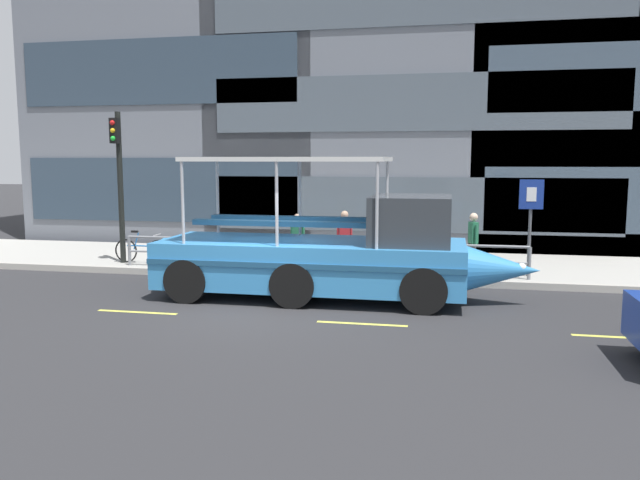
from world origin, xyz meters
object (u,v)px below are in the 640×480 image
(duck_tour_boat, at_px, (333,254))
(pedestrian_near_bow, at_px, (473,237))
(leaned_bicycle, at_px, (142,250))
(traffic_light_pole, at_px, (119,173))
(parking_sign, at_px, (531,211))
(pedestrian_mid_right, at_px, (298,235))
(pedestrian_mid_left, at_px, (345,232))

(duck_tour_boat, bearing_deg, pedestrian_near_bow, 42.43)
(leaned_bicycle, bearing_deg, pedestrian_near_bow, 1.64)
(traffic_light_pole, height_order, parking_sign, traffic_light_pole)
(traffic_light_pole, distance_m, leaned_bicycle, 2.36)
(parking_sign, bearing_deg, duck_tour_boat, -149.61)
(pedestrian_near_bow, bearing_deg, pedestrian_mid_right, 178.82)
(traffic_light_pole, distance_m, pedestrian_mid_left, 6.78)
(pedestrian_mid_right, bearing_deg, pedestrian_mid_left, 24.68)
(traffic_light_pole, xyz_separation_m, pedestrian_mid_right, (5.22, 0.46, -1.75))
(parking_sign, bearing_deg, pedestrian_near_bow, 170.10)
(leaned_bicycle, bearing_deg, pedestrian_mid_left, 9.17)
(duck_tour_boat, relative_size, pedestrian_mid_left, 5.62)
(pedestrian_mid_left, bearing_deg, duck_tour_boat, -85.01)
(traffic_light_pole, height_order, pedestrian_mid_left, traffic_light_pole)
(traffic_light_pole, bearing_deg, pedestrian_near_bow, 2.05)
(duck_tour_boat, relative_size, pedestrian_near_bow, 5.43)
(traffic_light_pole, bearing_deg, pedestrian_mid_left, 9.11)
(pedestrian_near_bow, bearing_deg, duck_tour_boat, -137.57)
(parking_sign, xyz_separation_m, pedestrian_mid_right, (-6.27, 0.35, -0.81))
(duck_tour_boat, height_order, pedestrian_mid_left, duck_tour_boat)
(leaned_bicycle, height_order, pedestrian_near_bow, pedestrian_near_bow)
(leaned_bicycle, bearing_deg, pedestrian_mid_right, 4.59)
(pedestrian_mid_left, height_order, pedestrian_mid_right, pedestrian_mid_left)
(parking_sign, relative_size, pedestrian_mid_left, 1.61)
(parking_sign, relative_size, leaned_bicycle, 1.45)
(parking_sign, distance_m, pedestrian_near_bow, 1.61)
(parking_sign, xyz_separation_m, pedestrian_mid_left, (-5.01, 0.93, -0.77))
(leaned_bicycle, relative_size, pedestrian_near_bow, 1.08)
(pedestrian_mid_left, bearing_deg, parking_sign, -10.46)
(parking_sign, height_order, pedestrian_near_bow, parking_sign)
(pedestrian_mid_right, bearing_deg, leaned_bicycle, -175.41)
(pedestrian_near_bow, relative_size, pedestrian_mid_left, 1.03)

